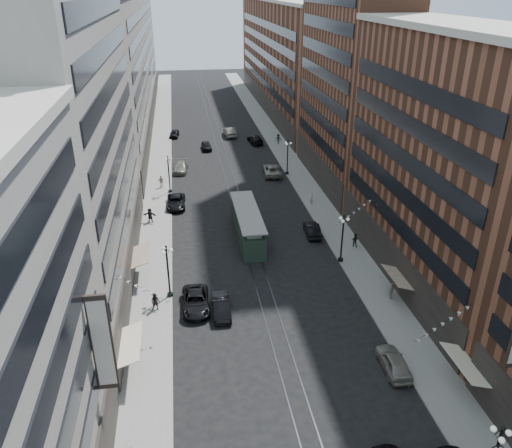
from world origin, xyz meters
TOP-DOWN VIEW (x-y plane):
  - ground at (0.00, 60.00)m, footprint 220.00×220.00m
  - sidewalk_west at (-11.00, 70.00)m, footprint 4.00×180.00m
  - sidewalk_east at (11.00, 70.00)m, footprint 4.00×180.00m
  - rail_west at (-0.70, 70.00)m, footprint 0.12×180.00m
  - rail_east at (0.70, 70.00)m, footprint 0.12×180.00m
  - building_west_mid at (-17.00, 33.00)m, footprint 8.00×36.00m
  - building_west_far at (-17.00, 96.00)m, footprint 8.00×90.00m
  - building_east_mid at (17.00, 28.00)m, footprint 8.00×30.00m
  - building_east_tower at (17.00, 56.00)m, footprint 8.00×26.00m
  - building_east_far at (17.00, 105.00)m, footprint 8.00×72.00m
  - lamppost_sw_far at (-9.20, 28.00)m, footprint 1.03×1.14m
  - lamppost_sw_mid at (-9.20, 55.00)m, footprint 1.03×1.14m
  - lamppost_se_far at (9.20, 32.00)m, footprint 1.03×1.14m
  - lamppost_se_mid at (9.20, 60.00)m, footprint 1.03×1.14m
  - streetcar at (0.00, 39.45)m, footprint 2.76×12.46m
  - car_2 at (-6.80, 25.78)m, footprint 2.53×5.40m
  - car_4 at (8.18, 15.08)m, footprint 1.97×4.54m
  - car_5 at (-4.50, 24.60)m, footprint 1.65×4.52m
  - pedestrian_2 at (-10.48, 25.84)m, footprint 0.95×0.69m
  - pedestrian_4 at (11.82, 24.35)m, footprint 0.64×1.06m
  - car_7 at (-8.40, 49.84)m, footprint 2.62×5.38m
  - car_8 at (-7.53, 64.09)m, footprint 2.65×5.35m
  - car_9 at (-8.40, 84.63)m, footprint 2.18×4.29m
  - car_10 at (7.78, 38.84)m, footprint 1.84×4.56m
  - car_11 at (6.80, 60.27)m, footprint 3.10×6.03m
  - car_12 at (6.80, 78.06)m, footprint 2.73×5.57m
  - car_13 at (-2.63, 75.32)m, footprint 1.82×4.29m
  - car_14 at (2.54, 83.50)m, footprint 2.28×5.50m
  - pedestrian_5 at (-11.67, 45.21)m, footprint 1.80×0.95m
  - pedestrian_6 at (-10.45, 57.18)m, footprint 1.15×0.74m
  - pedestrian_7 at (11.81, 35.01)m, footprint 0.88×0.80m
  - pedestrian_8 at (10.01, 47.91)m, footprint 0.72×0.66m
  - pedestrian_9 at (10.99, 76.46)m, footprint 1.30×0.83m

SIDE VIEW (x-z plane):
  - ground at x=0.00m, z-range 0.00..0.00m
  - rail_west at x=-0.70m, z-range 0.00..0.02m
  - rail_east at x=0.70m, z-range 0.00..0.02m
  - sidewalk_west at x=-11.00m, z-range 0.00..0.15m
  - sidewalk_east at x=11.00m, z-range 0.00..0.15m
  - car_9 at x=-8.40m, z-range 0.00..1.40m
  - car_13 at x=-2.63m, z-range 0.00..1.44m
  - car_10 at x=7.78m, z-range 0.00..1.47m
  - car_7 at x=-8.40m, z-range 0.00..1.47m
  - car_5 at x=-4.50m, z-range 0.00..1.48m
  - car_8 at x=-7.53m, z-range 0.00..1.49m
  - car_2 at x=-6.80m, z-range 0.00..1.49m
  - car_4 at x=8.18m, z-range 0.00..1.53m
  - car_12 at x=6.80m, z-range 0.00..1.56m
  - car_11 at x=6.80m, z-range 0.00..1.63m
  - car_14 at x=2.54m, z-range 0.00..1.77m
  - pedestrian_7 at x=11.81m, z-range 0.15..1.75m
  - pedestrian_8 at x=10.01m, z-range 0.15..1.80m
  - pedestrian_4 at x=11.82m, z-range 0.15..1.84m
  - pedestrian_2 at x=-10.48m, z-range 0.15..1.91m
  - pedestrian_6 at x=-10.45m, z-range 0.15..1.96m
  - pedestrian_5 at x=-11.67m, z-range 0.15..2.02m
  - pedestrian_9 at x=10.99m, z-range 0.15..2.02m
  - streetcar at x=0.00m, z-range -0.13..3.32m
  - lamppost_sw_far at x=-9.20m, z-range 0.34..5.86m
  - lamppost_sw_mid at x=-9.20m, z-range 0.34..5.86m
  - lamppost_se_far at x=9.20m, z-range 0.34..5.86m
  - lamppost_se_mid at x=9.20m, z-range 0.34..5.86m
  - building_east_mid at x=17.00m, z-range 0.00..24.00m
  - building_east_far at x=17.00m, z-range 0.00..24.00m
  - building_west_far at x=-17.00m, z-range 0.00..26.00m
  - building_west_mid at x=-17.00m, z-range 0.00..28.00m
  - building_east_tower at x=17.00m, z-range 0.00..42.00m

